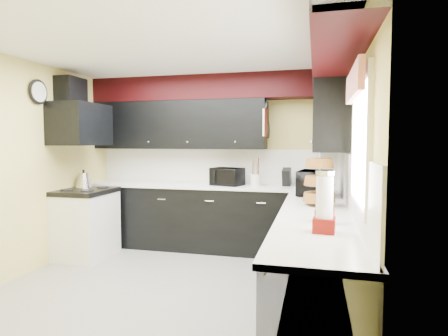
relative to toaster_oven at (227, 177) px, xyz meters
name	(u,v)px	position (x,y,z in m)	size (l,w,h in m)	color
ground	(170,288)	(-0.27, -1.47, -1.06)	(3.60, 3.60, 0.00)	gray
wall_back	(214,162)	(-0.27, 0.33, 0.19)	(3.60, 0.06, 2.50)	#E0C666
wall_right	(351,174)	(1.53, -1.47, 0.19)	(0.06, 3.60, 2.50)	#E0C666
wall_left	(23,168)	(-2.07, -1.47, 0.19)	(0.06, 3.60, 2.50)	#E0C666
ceiling	(168,48)	(-0.27, -1.47, 1.44)	(3.60, 3.60, 0.06)	white
cab_back	(209,218)	(-0.27, 0.03, -0.61)	(3.60, 0.60, 0.90)	black
cab_right	(316,267)	(1.23, -1.77, -0.61)	(0.60, 3.00, 0.90)	black
counter_back	(209,186)	(-0.27, 0.03, -0.14)	(3.62, 0.64, 0.04)	white
counter_right	(317,214)	(1.23, -1.77, -0.14)	(0.64, 3.02, 0.04)	white
splash_back	(214,166)	(-0.27, 0.32, 0.13)	(3.60, 0.02, 0.50)	white
splash_right	(349,181)	(1.52, -1.47, 0.13)	(0.02, 3.60, 0.50)	white
upper_back	(179,125)	(-0.77, 0.15, 0.74)	(2.60, 0.35, 0.70)	black
upper_right	(329,120)	(1.35, -0.57, 0.74)	(0.35, 1.80, 0.70)	black
soffit_back	(211,88)	(-0.27, 0.15, 1.26)	(3.60, 0.36, 0.35)	black
soffit_right	(334,53)	(1.35, -1.65, 1.26)	(0.36, 3.24, 0.35)	black
stove	(86,225)	(-1.77, -0.72, -0.63)	(0.60, 0.75, 0.86)	white
cooktop	(86,191)	(-1.77, -0.72, -0.17)	(0.62, 0.77, 0.06)	black
hood	(80,125)	(-1.82, -0.72, 0.72)	(0.50, 0.78, 0.55)	black
hood_duct	(71,93)	(-1.95, -0.72, 1.14)	(0.24, 0.40, 0.40)	black
window	(361,142)	(1.51, -2.37, 0.49)	(0.03, 0.86, 0.96)	white
valance	(354,83)	(1.46, -2.37, 0.89)	(0.04, 0.88, 0.20)	red
pan_top	(267,109)	(0.55, 0.08, 0.94)	(0.03, 0.22, 0.40)	black
pan_mid	(265,127)	(0.55, -0.05, 0.69)	(0.03, 0.28, 0.46)	black
pan_low	(268,130)	(0.55, 0.21, 0.66)	(0.03, 0.24, 0.42)	black
cut_board	(265,123)	(0.56, -0.17, 0.74)	(0.03, 0.26, 0.35)	white
baskets	(319,181)	(1.25, -1.42, 0.12)	(0.27, 0.27, 0.50)	brown
clock	(38,92)	(-2.04, -1.22, 1.09)	(0.03, 0.30, 0.30)	black
deco_plate	(353,56)	(1.50, -1.82, 1.19)	(0.03, 0.24, 0.24)	white
toaster_oven	(227,177)	(0.00, 0.00, 0.00)	(0.42, 0.35, 0.25)	black
microwave	(315,183)	(1.21, -0.72, 0.02)	(0.51, 0.35, 0.28)	black
utensil_crock	(256,180)	(0.41, 0.02, -0.04)	(0.15, 0.15, 0.16)	silver
knife_block	(287,177)	(0.83, 0.09, 0.00)	(0.11, 0.15, 0.24)	black
kettle	(84,180)	(-1.93, -0.53, -0.04)	(0.22, 0.22, 0.20)	#B1B0B5
dispenser_a	(325,199)	(1.28, -2.19, 0.05)	(0.13, 0.13, 0.35)	#64050D
dispenser_b	(325,204)	(1.27, -2.52, 0.07)	(0.14, 0.14, 0.39)	#61140A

